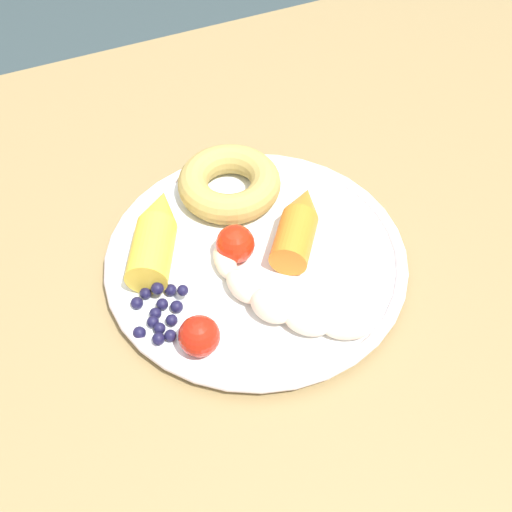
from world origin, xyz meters
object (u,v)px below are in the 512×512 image
donut (229,183)px  blueberry_pile (160,311)px  banana (276,302)px  tomato_near (235,244)px  dining_table (283,268)px  plate (256,258)px  tomato_mid (199,336)px  carrot_yellow (155,234)px  carrot_orange (298,224)px

donut → blueberry_pile: size_ratio=1.70×
banana → tomato_near: size_ratio=4.01×
dining_table → donut: bearing=-40.3°
dining_table → plate: 0.13m
donut → banana: bearing=82.8°
banana → tomato_mid: bearing=6.6°
banana → carrot_yellow: bearing=-57.3°
carrot_yellow → tomato_near: size_ratio=3.22×
banana → carrot_yellow: carrot_yellow is taller
tomato_mid → tomato_near: bearing=-129.7°
banana → donut: (-0.02, -0.16, 0.00)m
blueberry_pile → carrot_orange: bearing=-167.6°
banana → tomato_mid: tomato_mid is taller
donut → tomato_near: tomato_near is taller
donut → tomato_near: 0.09m
donut → tomato_mid: bearing=59.6°
tomato_near → carrot_yellow: bearing=-32.8°
donut → tomato_mid: 0.19m
plate → banana: banana is taller
carrot_orange → blueberry_pile: 0.16m
blueberry_pile → tomato_near: 0.10m
dining_table → blueberry_pile: 0.21m
plate → blueberry_pile: (0.11, 0.03, 0.01)m
carrot_orange → tomato_near: size_ratio=2.72×
banana → tomato_near: 0.07m
blueberry_pile → tomato_mid: 0.05m
carrot_orange → blueberry_pile: carrot_orange is taller
tomato_mid → banana: bearing=-173.4°
dining_table → carrot_yellow: carrot_yellow is taller
carrot_yellow → tomato_near: 0.08m
blueberry_pile → tomato_mid: bearing=114.8°
carrot_yellow → tomato_mid: size_ratio=3.34×
tomato_near → carrot_orange: bearing=178.5°
carrot_orange → tomato_mid: same height
carrot_orange → tomato_near: 0.07m
carrot_orange → donut: bearing=-65.6°
plate → tomato_near: bearing=-22.2°
blueberry_pile → donut: bearing=-134.8°
plate → donut: size_ratio=2.73×
blueberry_pile → tomato_near: bearing=-158.1°
blueberry_pile → tomato_near: size_ratio=1.70×
dining_table → tomato_mid: bearing=40.9°
carrot_orange → blueberry_pile: (0.16, 0.03, -0.01)m
banana → donut: size_ratio=1.39×
dining_table → plate: size_ratio=3.56×
donut → blueberry_pile: (0.12, 0.12, -0.01)m
carrot_yellow → blueberry_pile: carrot_yellow is taller
tomato_near → blueberry_pile: bearing=21.9°
tomato_near → tomato_mid: tomato_near is taller
blueberry_pile → tomato_mid: size_ratio=1.76×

